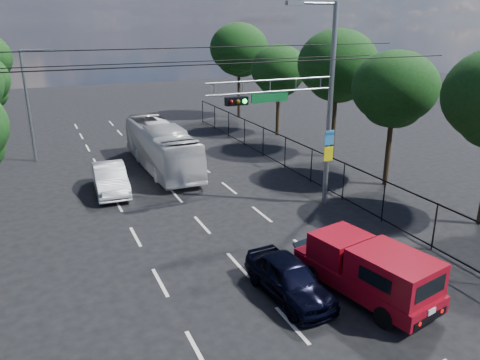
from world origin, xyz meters
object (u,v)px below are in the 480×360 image
white_van (110,179)px  signal_mast (308,100)px  red_pickup (368,269)px  white_bus (161,147)px  navy_hatchback (289,278)px

white_van → signal_mast: bearing=-32.8°
red_pickup → white_bus: 16.89m
red_pickup → signal_mast: bearing=73.4°
navy_hatchback → white_bus: white_bus is taller
white_bus → white_van: white_bus is taller
signal_mast → navy_hatchback: bearing=-124.9°
signal_mast → navy_hatchback: size_ratio=2.42×
white_bus → white_van: (-3.64, -3.09, -0.62)m
red_pickup → white_van: (-6.02, 13.63, -0.27)m
signal_mast → white_van: 11.18m
navy_hatchback → white_van: bearing=103.2°
red_pickup → white_bus: (-2.38, 16.72, 0.35)m
red_pickup → white_bus: bearing=98.1°
white_van → navy_hatchback: bearing=-70.5°
signal_mast → red_pickup: size_ratio=1.77×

